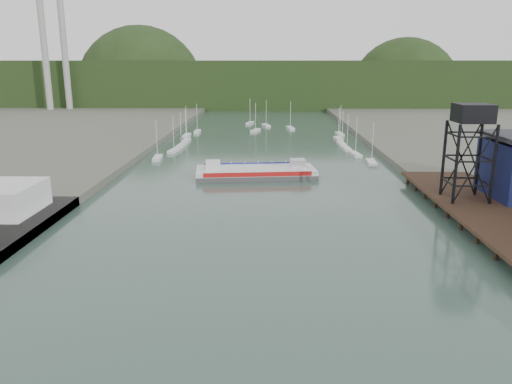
{
  "coord_description": "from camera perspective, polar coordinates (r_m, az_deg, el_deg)",
  "views": [
    {
      "loc": [
        1.65,
        -24.71,
        24.5
      ],
      "look_at": [
        -0.35,
        54.63,
        4.0
      ],
      "focal_mm": 35.0,
      "sensor_mm": 36.0,
      "label": 1
    }
  ],
  "objects": [
    {
      "name": "smokestacks",
      "position": [
        278.88,
        -22.01,
        14.6
      ],
      "size": [
        11.2,
        8.2,
        60.0
      ],
      "color": "#9C9C97",
      "rests_on": "ground"
    },
    {
      "name": "marina_sailboats",
      "position": [
        164.96,
        0.89,
        6.06
      ],
      "size": [
        57.71,
        92.65,
        0.9
      ],
      "color": "silver",
      "rests_on": "ground"
    },
    {
      "name": "east_pier",
      "position": [
        81.36,
        27.17,
        -3.3
      ],
      "size": [
        14.0,
        70.0,
        2.45
      ],
      "color": "black",
      "rests_on": "ground"
    },
    {
      "name": "chain_ferry",
      "position": [
        111.02,
        -0.02,
        2.31
      ],
      "size": [
        27.32,
        13.41,
        3.79
      ],
      "rotation": [
        0.0,
        0.0,
        0.11
      ],
      "color": "#444446",
      "rests_on": "ground"
    },
    {
      "name": "distant_hills",
      "position": [
        326.42,
        0.46,
        12.0
      ],
      "size": [
        500.0,
        120.0,
        80.0
      ],
      "color": "black",
      "rests_on": "ground"
    },
    {
      "name": "lift_tower",
      "position": [
        89.62,
        23.5,
        7.63
      ],
      "size": [
        6.5,
        6.5,
        16.0
      ],
      "color": "black",
      "rests_on": "east_pier"
    }
  ]
}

